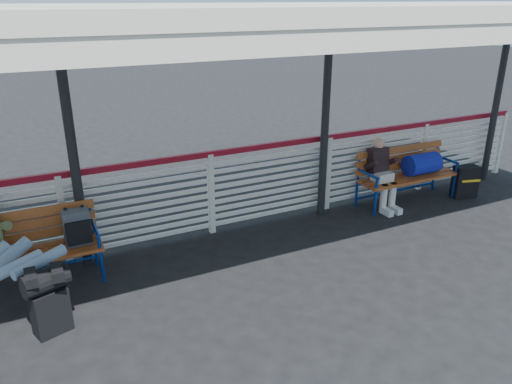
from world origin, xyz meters
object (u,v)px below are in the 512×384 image
traveler_man (4,253)px  suitcase_side (465,182)px  luggage_stack (48,298)px  bench_left (35,241)px  companion_person (382,173)px  bench_right (414,167)px

traveler_man → suitcase_side: size_ratio=2.93×
luggage_stack → bench_left: bearing=73.5°
suitcase_side → companion_person: bearing=-174.8°
bench_right → luggage_stack: bearing=-169.3°
suitcase_side → bench_left: bearing=-166.2°
bench_left → suitcase_side: bench_left is taller
luggage_stack → bench_right: (5.84, 1.11, 0.20)m
traveler_man → suitcase_side: bearing=0.9°
luggage_stack → traveler_man: (-0.35, 0.69, 0.27)m
luggage_stack → companion_person: companion_person is taller
bench_left → traveler_man: size_ratio=1.10×
bench_right → suitcase_side: bench_right is taller
bench_left → suitcase_side: 6.79m
bench_left → bench_right: bearing=0.7°
luggage_stack → bench_right: bench_right is taller
luggage_stack → bench_left: bench_left is taller
companion_person → suitcase_side: size_ratio=2.05×
companion_person → suitcase_side: companion_person is taller
traveler_man → luggage_stack: bearing=-63.3°
companion_person → luggage_stack: bearing=-168.0°
bench_left → companion_person: (5.18, 0.07, 0.01)m
companion_person → suitcase_side: bearing=-10.5°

